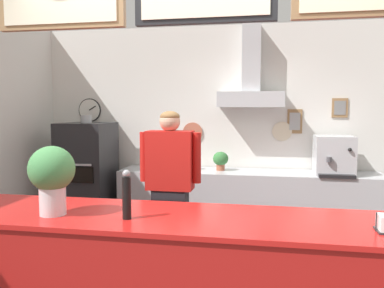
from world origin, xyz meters
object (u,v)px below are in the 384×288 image
potted_rosemary (221,160)px  espresso_machine (334,155)px  potted_basil (189,161)px  basil_vase (52,176)px  pepper_grinder (127,195)px  pizza_oven (88,179)px  shop_worker (170,191)px

potted_rosemary → espresso_machine: bearing=-2.4°
espresso_machine → potted_basil: size_ratio=2.39×
basil_vase → pepper_grinder: basil_vase is taller
potted_rosemary → basil_vase: bearing=-104.6°
pizza_oven → potted_basil: size_ratio=7.32×
potted_rosemary → pepper_grinder: (-0.25, -2.86, 0.15)m
potted_rosemary → basil_vase: size_ratio=0.57×
shop_worker → espresso_machine: 2.21m
espresso_machine → basil_vase: size_ratio=1.22×
espresso_machine → basil_vase: (-2.14, -2.79, 0.16)m
shop_worker → potted_rosemary: (0.34, 1.41, 0.13)m
potted_rosemary → potted_basil: bearing=-177.9°
espresso_machine → shop_worker: bearing=-142.0°
potted_rosemary → basil_vase: 2.96m
shop_worker → basil_vase: bearing=74.5°
potted_basil → potted_rosemary: 0.42m
potted_rosemary → pepper_grinder: bearing=-95.1°
potted_basil → basil_vase: bearing=-96.5°
potted_basil → shop_worker: bearing=-86.5°
potted_basil → pizza_oven: bearing=-170.8°
espresso_machine → pepper_grinder: size_ratio=1.76×
shop_worker → potted_basil: bearing=-86.2°
pizza_oven → basil_vase: size_ratio=3.72×
pepper_grinder → pizza_oven: bearing=119.8°
pizza_oven → shop_worker: (1.42, -1.18, 0.14)m
pepper_grinder → potted_rosemary: bearing=84.9°
espresso_machine → basil_vase: 3.52m
espresso_machine → potted_rosemary: espresso_machine is taller
espresso_machine → basil_vase: bearing=-127.5°
espresso_machine → potted_basil: bearing=178.7°
pizza_oven → potted_rosemary: 1.79m
potted_basil → pepper_grinder: size_ratio=0.73×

